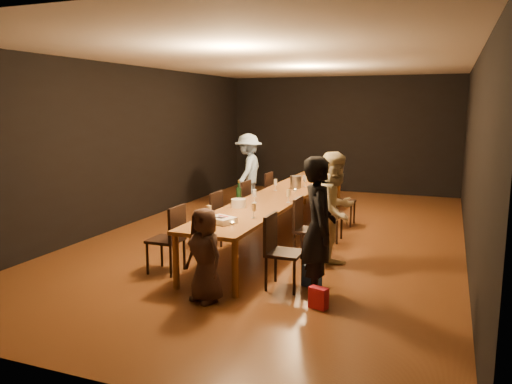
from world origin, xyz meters
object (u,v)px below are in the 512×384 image
(woman_birthday, at_px, (319,228))
(plate_stack, at_px, (238,203))
(chair_right_1, at_px, (310,230))
(chair_left_3, at_px, (260,195))
(chair_left_2, at_px, (236,206))
(child, at_px, (205,255))
(chair_left_1, at_px, (206,220))
(man_blue, at_px, (248,171))
(chair_right_2, at_px, (329,213))
(birthday_cake, at_px, (221,220))
(champagne_bottle, at_px, (239,191))
(table, at_px, (281,196))
(chair_right_3, at_px, (343,201))
(chair_right_0, at_px, (285,252))
(chair_left_0, at_px, (166,239))
(woman_tan, at_px, (335,211))
(ice_bucket, at_px, (296,182))

(woman_birthday, height_order, plate_stack, woman_birthday)
(chair_right_1, height_order, chair_left_3, same)
(chair_left_2, distance_m, child, 3.27)
(chair_left_1, bearing_deg, man_blue, 10.41)
(chair_right_2, bearing_deg, chair_left_3, -125.22)
(birthday_cake, bearing_deg, champagne_bottle, 124.04)
(table, distance_m, chair_right_3, 1.49)
(chair_right_0, xyz_separation_m, child, (-0.73, -0.72, 0.09))
(table, height_order, chair_right_0, chair_right_0)
(chair_left_0, xyz_separation_m, chair_left_2, (0.00, 2.40, 0.00))
(chair_left_0, height_order, chair_left_3, same)
(chair_left_2, relative_size, woman_tan, 0.57)
(chair_right_1, xyz_separation_m, chair_left_3, (-1.70, 2.40, 0.00))
(chair_left_2, bearing_deg, woman_tan, -123.38)
(woman_tan, relative_size, birthday_cake, 3.97)
(woman_birthday, distance_m, birthday_cake, 1.35)
(chair_left_2, relative_size, woman_birthday, 0.55)
(chair_left_2, xyz_separation_m, man_blue, (-0.59, 2.04, 0.36))
(table, xyz_separation_m, chair_left_3, (-0.85, 1.20, -0.24))
(champagne_bottle, bearing_deg, child, -77.01)
(chair_right_0, distance_m, woman_birthday, 0.61)
(chair_left_3, xyz_separation_m, plate_stack, (0.63, -2.55, 0.35))
(chair_right_0, distance_m, ice_bucket, 3.17)
(chair_left_3, bearing_deg, chair_right_3, -90.00)
(chair_right_0, distance_m, chair_left_0, 1.70)
(plate_stack, bearing_deg, birthday_cake, -79.10)
(table, relative_size, ice_bucket, 26.48)
(chair_left_3, height_order, child, child)
(chair_left_0, xyz_separation_m, champagne_bottle, (0.47, 1.44, 0.46))
(chair_left_1, height_order, chair_left_2, same)
(chair_right_3, height_order, ice_bucket, ice_bucket)
(chair_left_2, xyz_separation_m, child, (0.97, -3.12, 0.09))
(child, xyz_separation_m, ice_bucket, (-0.05, 3.77, 0.31))
(child, bearing_deg, chair_left_3, 124.71)
(woman_birthday, height_order, woman_tan, woman_birthday)
(chair_right_1, xyz_separation_m, man_blue, (-2.29, 3.24, 0.36))
(man_blue, bearing_deg, ice_bucket, 42.34)
(chair_right_0, relative_size, child, 0.84)
(chair_right_2, bearing_deg, man_blue, -131.63)
(woman_tan, distance_m, birthday_cake, 1.61)
(chair_left_2, bearing_deg, chair_right_0, -144.69)
(chair_right_1, relative_size, chair_left_3, 1.00)
(plate_stack, bearing_deg, chair_right_0, -44.35)
(chair_right_1, bearing_deg, woman_birthday, 18.70)
(chair_right_3, relative_size, chair_left_3, 1.00)
(child, height_order, plate_stack, child)
(woman_tan, distance_m, child, 2.09)
(chair_left_0, relative_size, ice_bucket, 4.10)
(chair_right_0, xyz_separation_m, woman_birthday, (0.46, -0.15, 0.38))
(chair_right_0, distance_m, chair_left_1, 2.08)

